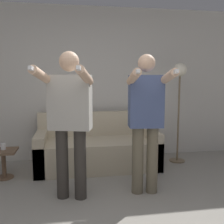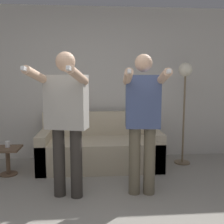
{
  "view_description": "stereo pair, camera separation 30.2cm",
  "coord_description": "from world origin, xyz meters",
  "px_view_note": "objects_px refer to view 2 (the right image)",
  "views": [
    {
      "loc": [
        -0.29,
        -1.99,
        1.42
      ],
      "look_at": [
        0.29,
        1.5,
        0.95
      ],
      "focal_mm": 42.0,
      "sensor_mm": 36.0,
      "label": 1
    },
    {
      "loc": [
        0.01,
        -2.03,
        1.42
      ],
      "look_at": [
        0.29,
        1.5,
        0.95
      ],
      "focal_mm": 42.0,
      "sensor_mm": 36.0,
      "label": 2
    }
  ],
  "objects_px": {
    "couch": "(100,149)",
    "cup": "(8,144)",
    "cat": "(73,108)",
    "side_table": "(8,156)",
    "person_left": "(66,114)",
    "floor_lamp": "(185,84)",
    "person_right": "(143,116)"
  },
  "relations": [
    {
      "from": "cat",
      "to": "cup",
      "type": "height_order",
      "value": "cat"
    },
    {
      "from": "person_left",
      "to": "person_right",
      "type": "bearing_deg",
      "value": 15.2
    },
    {
      "from": "person_left",
      "to": "side_table",
      "type": "distance_m",
      "value": 1.42
    },
    {
      "from": "couch",
      "to": "floor_lamp",
      "type": "height_order",
      "value": "floor_lamp"
    },
    {
      "from": "person_right",
      "to": "floor_lamp",
      "type": "bearing_deg",
      "value": 56.21
    },
    {
      "from": "person_left",
      "to": "floor_lamp",
      "type": "height_order",
      "value": "person_left"
    },
    {
      "from": "couch",
      "to": "floor_lamp",
      "type": "distance_m",
      "value": 1.71
    },
    {
      "from": "floor_lamp",
      "to": "cat",
      "type": "bearing_deg",
      "value": 170.95
    },
    {
      "from": "person_left",
      "to": "cat",
      "type": "distance_m",
      "value": 1.39
    },
    {
      "from": "person_right",
      "to": "side_table",
      "type": "bearing_deg",
      "value": 161.79
    },
    {
      "from": "cat",
      "to": "side_table",
      "type": "distance_m",
      "value": 1.26
    },
    {
      "from": "side_table",
      "to": "cup",
      "type": "distance_m",
      "value": 0.17
    },
    {
      "from": "person_right",
      "to": "floor_lamp",
      "type": "xyz_separation_m",
      "value": [
        0.9,
        1.1,
        0.34
      ]
    },
    {
      "from": "person_right",
      "to": "cup",
      "type": "distance_m",
      "value": 2.07
    },
    {
      "from": "person_right",
      "to": "cat",
      "type": "height_order",
      "value": "person_right"
    },
    {
      "from": "person_right",
      "to": "cup",
      "type": "height_order",
      "value": "person_right"
    },
    {
      "from": "couch",
      "to": "cup",
      "type": "distance_m",
      "value": 1.39
    },
    {
      "from": "cat",
      "to": "couch",
      "type": "bearing_deg",
      "value": -35.51
    },
    {
      "from": "floor_lamp",
      "to": "person_left",
      "type": "bearing_deg",
      "value": -148.5
    },
    {
      "from": "person_right",
      "to": "person_left",
      "type": "bearing_deg",
      "value": -174.76
    },
    {
      "from": "cat",
      "to": "floor_lamp",
      "type": "bearing_deg",
      "value": -9.05
    },
    {
      "from": "floor_lamp",
      "to": "cup",
      "type": "relative_size",
      "value": 18.65
    },
    {
      "from": "person_left",
      "to": "floor_lamp",
      "type": "bearing_deg",
      "value": 46.9
    },
    {
      "from": "person_right",
      "to": "side_table",
      "type": "height_order",
      "value": "person_right"
    },
    {
      "from": "couch",
      "to": "floor_lamp",
      "type": "relative_size",
      "value": 1.14
    },
    {
      "from": "side_table",
      "to": "cup",
      "type": "bearing_deg",
      "value": 95.39
    },
    {
      "from": "person_left",
      "to": "cup",
      "type": "height_order",
      "value": "person_left"
    },
    {
      "from": "cat",
      "to": "side_table",
      "type": "xyz_separation_m",
      "value": [
        -0.91,
        -0.59,
        -0.63
      ]
    },
    {
      "from": "couch",
      "to": "floor_lamp",
      "type": "xyz_separation_m",
      "value": [
        1.36,
        0.03,
        1.03
      ]
    },
    {
      "from": "cat",
      "to": "person_right",
      "type": "bearing_deg",
      "value": -56.79
    },
    {
      "from": "person_left",
      "to": "cat",
      "type": "relative_size",
      "value": 3.72
    },
    {
      "from": "side_table",
      "to": "cat",
      "type": "bearing_deg",
      "value": 32.89
    }
  ]
}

